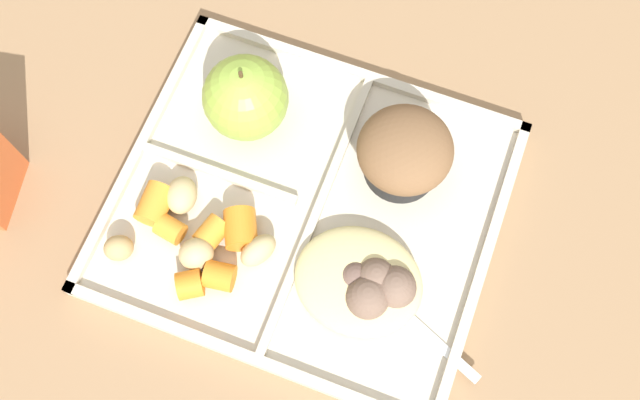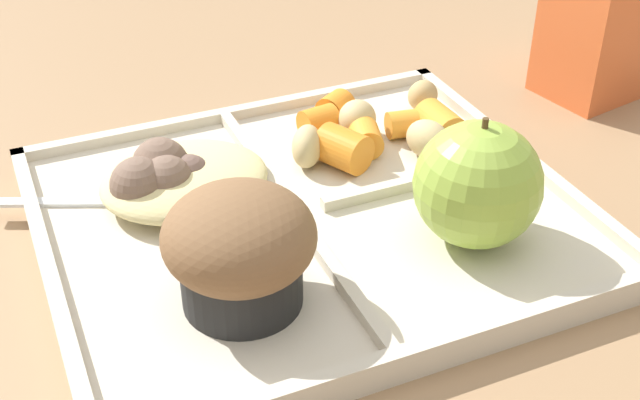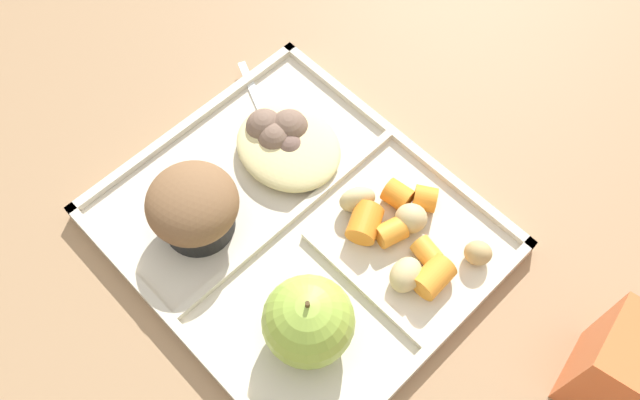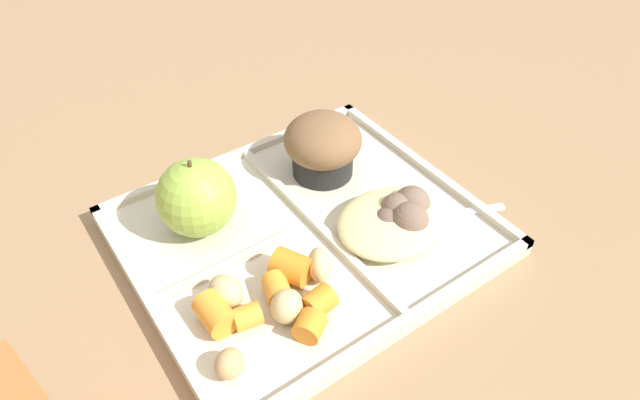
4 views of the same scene
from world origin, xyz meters
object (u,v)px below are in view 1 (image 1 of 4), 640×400
bran_muffin (404,153)px  plastic_fork (393,303)px  lunch_tray (306,208)px  green_apple (245,98)px

bran_muffin → plastic_fork: bran_muffin is taller
lunch_tray → plastic_fork: 0.11m
green_apple → bran_muffin: 0.14m
green_apple → lunch_tray: bearing=-38.1°
lunch_tray → green_apple: green_apple is taller
lunch_tray → green_apple: bearing=141.9°
green_apple → plastic_fork: 0.21m
lunch_tray → green_apple: 0.11m
lunch_tray → bran_muffin: bran_muffin is taller
green_apple → plastic_fork: size_ratio=0.54×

